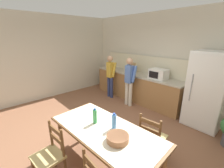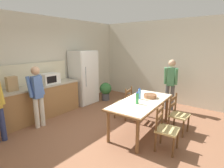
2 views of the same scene
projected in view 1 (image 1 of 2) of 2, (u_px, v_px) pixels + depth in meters
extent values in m
plane|color=brown|center=(103.00, 138.00, 3.35)|extent=(8.32, 8.32, 0.00)
cube|color=beige|center=(170.00, 61.00, 4.61)|extent=(6.52, 0.12, 2.90)
cube|color=beige|center=(44.00, 58.00, 5.21)|extent=(0.12, 5.20, 2.90)
cube|color=#9E7042|center=(135.00, 87.00, 5.30)|extent=(3.35, 0.62, 0.90)
cube|color=#B2A893|center=(136.00, 74.00, 5.15)|extent=(3.39, 0.66, 0.04)
cube|color=#B7BCC1|center=(121.00, 71.00, 5.68)|extent=(0.52, 0.38, 0.02)
cube|color=beige|center=(142.00, 64.00, 5.25)|extent=(3.35, 0.03, 0.60)
cube|color=white|center=(207.00, 90.00, 3.58)|extent=(0.80, 0.68, 1.86)
cube|color=white|center=(202.00, 94.00, 3.36)|extent=(0.77, 0.02, 1.78)
cylinder|color=#A5AAB2|center=(191.00, 88.00, 3.48)|extent=(0.02, 0.02, 0.65)
cube|color=white|center=(159.00, 74.00, 4.48)|extent=(0.50, 0.38, 0.30)
cube|color=black|center=(153.00, 75.00, 4.39)|extent=(0.30, 0.01, 0.19)
cube|color=tan|center=(132.00, 68.00, 5.20)|extent=(0.24, 0.16, 0.36)
cylinder|color=brown|center=(61.00, 136.00, 2.86)|extent=(0.07, 0.07, 0.72)
cylinder|color=brown|center=(90.00, 122.00, 3.32)|extent=(0.07, 0.07, 0.72)
cylinder|color=brown|center=(164.00, 168.00, 2.15)|extent=(0.07, 0.07, 0.72)
cube|color=brown|center=(105.00, 130.00, 2.39)|extent=(1.99, 0.99, 0.04)
cube|color=beige|center=(105.00, 129.00, 2.38)|extent=(1.91, 0.95, 0.01)
cylinder|color=green|center=(95.00, 117.00, 2.51)|extent=(0.07, 0.07, 0.24)
cylinder|color=#2D51B2|center=(95.00, 109.00, 2.47)|extent=(0.04, 0.04, 0.03)
cylinder|color=#4C8ED6|center=(114.00, 122.00, 2.36)|extent=(0.07, 0.07, 0.24)
cylinder|color=#2D51B2|center=(114.00, 114.00, 2.31)|extent=(0.04, 0.04, 0.03)
cylinder|color=#9E6642|center=(118.00, 138.00, 2.09)|extent=(0.32, 0.32, 0.09)
cylinder|color=#9E6642|center=(118.00, 136.00, 2.08)|extent=(0.31, 0.31, 0.02)
cylinder|color=brown|center=(85.00, 164.00, 1.83)|extent=(0.04, 0.04, 0.46)
cube|color=brown|center=(92.00, 165.00, 1.66)|extent=(0.36, 0.04, 0.07)
cylinder|color=brown|center=(165.00, 146.00, 2.80)|extent=(0.04, 0.04, 0.41)
cylinder|color=brown|center=(147.00, 138.00, 3.02)|extent=(0.04, 0.04, 0.41)
cylinder|color=brown|center=(157.00, 157.00, 2.55)|extent=(0.04, 0.04, 0.41)
cylinder|color=brown|center=(139.00, 147.00, 2.77)|extent=(0.04, 0.04, 0.41)
cube|color=tan|center=(153.00, 137.00, 2.71)|extent=(0.47, 0.45, 0.04)
cylinder|color=brown|center=(160.00, 133.00, 2.40)|extent=(0.04, 0.04, 0.46)
cylinder|color=brown|center=(140.00, 125.00, 2.63)|extent=(0.04, 0.04, 0.46)
cube|color=brown|center=(150.00, 122.00, 2.48)|extent=(0.36, 0.07, 0.07)
cube|color=brown|center=(149.00, 130.00, 2.52)|extent=(0.36, 0.07, 0.07)
cylinder|color=brown|center=(54.00, 157.00, 2.56)|extent=(0.04, 0.04, 0.41)
cube|color=tan|center=(48.00, 157.00, 2.25)|extent=(0.46, 0.44, 0.04)
cylinder|color=brown|center=(51.00, 133.00, 2.41)|extent=(0.04, 0.04, 0.46)
cylinder|color=brown|center=(63.00, 143.00, 2.18)|extent=(0.04, 0.04, 0.46)
cube|color=brown|center=(55.00, 131.00, 2.26)|extent=(0.36, 0.06, 0.07)
cube|color=brown|center=(57.00, 139.00, 2.30)|extent=(0.36, 0.06, 0.07)
cylinder|color=navy|center=(109.00, 87.00, 5.56)|extent=(0.11, 0.11, 0.76)
cylinder|color=navy|center=(112.00, 88.00, 5.46)|extent=(0.11, 0.11, 0.76)
cube|color=gold|center=(110.00, 70.00, 5.31)|extent=(0.21, 0.17, 0.54)
sphere|color=tan|center=(110.00, 58.00, 5.19)|extent=(0.20, 0.20, 0.20)
cylinder|color=gold|center=(109.00, 68.00, 5.45)|extent=(0.09, 0.21, 0.51)
cylinder|color=gold|center=(114.00, 70.00, 5.24)|extent=(0.09, 0.21, 0.51)
cylinder|color=silver|center=(127.00, 93.00, 4.90)|extent=(0.12, 0.12, 0.77)
cylinder|color=silver|center=(130.00, 95.00, 4.79)|extent=(0.12, 0.12, 0.77)
cube|color=#5175BC|center=(129.00, 74.00, 4.65)|extent=(0.22, 0.18, 0.55)
sphere|color=tan|center=(130.00, 61.00, 4.52)|extent=(0.21, 0.21, 0.21)
cylinder|color=#5175BC|center=(127.00, 72.00, 4.78)|extent=(0.09, 0.21, 0.52)
cylinder|color=#5175BC|center=(134.00, 74.00, 4.57)|extent=(0.09, 0.21, 0.52)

